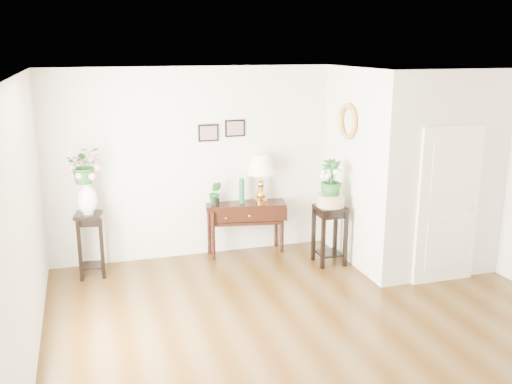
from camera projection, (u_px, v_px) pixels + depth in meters
name	position (u px, v px, depth m)	size (l,w,h in m)	color
floor	(321.00, 329.00, 6.39)	(6.00, 5.50, 0.02)	#4A351A
ceiling	(329.00, 75.00, 5.69)	(6.00, 5.50, 0.02)	white
wall_back	(251.00, 160.00, 8.59)	(6.00, 0.02, 2.80)	silver
wall_front	(506.00, 329.00, 3.50)	(6.00, 0.02, 2.80)	silver
wall_left	(22.00, 236.00, 5.19)	(0.02, 5.50, 2.80)	silver
partition	(408.00, 165.00, 8.28)	(1.80, 1.95, 2.80)	silver
door	(448.00, 206.00, 7.45)	(0.90, 0.05, 2.10)	white
art_print_left	(208.00, 133.00, 8.27)	(0.30, 0.02, 0.25)	black
art_print_right	(235.00, 128.00, 8.37)	(0.30, 0.02, 0.25)	black
wall_ornament	(348.00, 121.00, 7.97)	(0.51, 0.51, 0.07)	gold
console_table	(246.00, 228.00, 8.63)	(1.19, 0.40, 0.79)	black
table_lamp	(261.00, 179.00, 8.51)	(0.42, 0.42, 0.74)	gold
green_vase	(242.00, 192.00, 8.47)	(0.08, 0.08, 0.38)	#1B4F33
potted_plant	(215.00, 194.00, 8.36)	(0.19, 0.15, 0.35)	#1B541E
plant_stand_a	(91.00, 245.00, 7.76)	(0.35, 0.35, 0.90)	black
porcelain_vase	(87.00, 197.00, 7.59)	(0.27, 0.27, 0.47)	silver
lily_arrangement	(85.00, 166.00, 7.48)	(0.45, 0.39, 0.50)	#1B541E
plant_stand_b	(329.00, 235.00, 8.22)	(0.41, 0.41, 0.86)	black
ceramic_bowl	(331.00, 201.00, 8.09)	(0.39, 0.39, 0.18)	tan
narcissus	(331.00, 179.00, 8.01)	(0.31, 0.31, 0.55)	#1B541E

